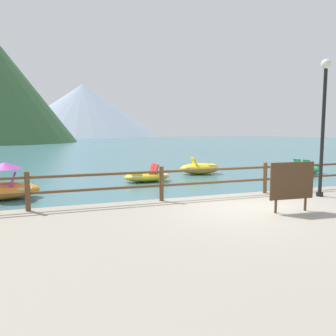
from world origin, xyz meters
TOP-DOWN VIEW (x-y plane):
  - ground_plane at (0.00, 40.00)m, footprint 200.00×200.00m
  - promenade_dock at (0.00, -2.20)m, footprint 28.00×8.00m
  - dock_railing at (-0.00, 1.55)m, footprint 23.92×0.12m
  - lamp_post at (2.90, 0.55)m, footprint 0.28×0.28m
  - sign_board at (0.76, -0.72)m, footprint 1.18×0.12m
  - pedal_boat_0 at (-0.30, 7.68)m, footprint 2.22×1.24m
  - pedal_boat_1 at (-6.11, 5.43)m, footprint 2.51×1.34m
  - pedal_boat_2 at (8.75, 7.46)m, footprint 2.46×1.94m
  - pedal_boat_3 at (3.20, 9.29)m, footprint 2.38×1.61m
  - distant_peak at (11.01, 141.69)m, footprint 66.17×66.17m

SIDE VIEW (x-z plane):
  - ground_plane at x=0.00m, z-range 0.00..0.00m
  - promenade_dock at x=0.00m, z-range 0.00..0.40m
  - pedal_boat_0 at x=-0.30m, z-range -0.16..0.65m
  - pedal_boat_2 at x=8.75m, z-range -0.16..0.67m
  - pedal_boat_3 at x=3.20m, z-range -0.14..0.77m
  - pedal_boat_1 at x=-6.11m, z-range -0.22..1.05m
  - dock_railing at x=0.00m, z-range 0.50..1.45m
  - sign_board at x=0.76m, z-range 0.53..1.72m
  - lamp_post at x=2.90m, z-range 0.81..4.76m
  - distant_peak at x=11.01m, z-range 0.00..22.63m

